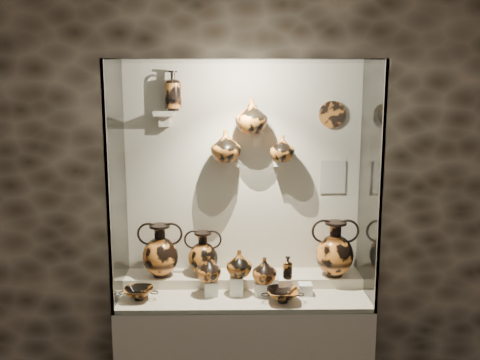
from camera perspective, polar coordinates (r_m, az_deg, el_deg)
name	(u,v)px	position (r m, az deg, el deg)	size (l,w,h in m)	color
wall_back	(243,175)	(3.88, 0.31, 0.54)	(5.00, 0.02, 3.20)	#2E271D
plinth	(244,350)	(3.96, 0.38, -17.65)	(1.70, 0.60, 0.80)	#C2B49C
front_tier	(244,294)	(3.79, 0.39, -12.09)	(1.68, 0.58, 0.03)	beige
rear_tier	(243,280)	(3.94, 0.34, -10.65)	(1.70, 0.25, 0.10)	beige
back_panel	(243,175)	(3.87, 0.31, 0.53)	(1.70, 0.03, 1.60)	#C2B49C
glass_front	(245,192)	(3.27, 0.52, -1.28)	(1.70, 0.01, 1.60)	white
glass_left	(117,183)	(3.64, -13.02, -0.35)	(0.01, 0.60, 1.60)	white
glass_right	(370,183)	(3.68, 13.70, -0.28)	(0.01, 0.60, 1.60)	white
glass_top	(244,61)	(3.50, 0.42, 12.57)	(1.70, 0.60, 0.01)	white
frame_post_left	(108,192)	(3.36, -13.94, -1.26)	(0.02, 0.02, 1.60)	gray
frame_post_right	(381,191)	(3.40, 14.81, -1.18)	(0.02, 0.02, 1.60)	gray
pedestal_a	(212,288)	(3.72, -3.05, -11.46)	(0.09, 0.09, 0.10)	silver
pedestal_b	(236,286)	(3.71, -0.38, -11.24)	(0.09, 0.09, 0.13)	silver
pedestal_c	(261,289)	(3.72, 2.29, -11.51)	(0.09, 0.09, 0.09)	silver
pedestal_d	(285,286)	(3.73, 4.80, -11.25)	(0.09, 0.09, 0.12)	silver
pedestal_e	(305,289)	(3.75, 6.97, -11.48)	(0.09, 0.09, 0.08)	silver
bracket_ul	(164,113)	(3.78, -8.10, 7.06)	(0.14, 0.12, 0.04)	#C2B49C
bracket_ca	(229,163)	(3.78, -1.19, 1.83)	(0.14, 0.12, 0.04)	#C2B49C
bracket_cb	(257,135)	(3.76, 1.86, 4.85)	(0.10, 0.12, 0.04)	#C2B49C
bracket_cc	(283,163)	(3.80, 4.56, 1.83)	(0.14, 0.12, 0.04)	#C2B49C
amphora_left	(160,250)	(3.85, -8.50, -7.43)	(0.31, 0.31, 0.38)	orange
amphora_mid	(203,253)	(3.86, -3.97, -7.80)	(0.26, 0.26, 0.32)	#AE5F1E
amphora_right	(335,249)	(3.88, 10.08, -7.21)	(0.32, 0.32, 0.40)	orange
jug_a	(209,268)	(3.67, -3.38, -9.40)	(0.17, 0.17, 0.18)	orange
jug_b	(239,263)	(3.67, -0.09, -8.88)	(0.17, 0.17, 0.18)	#AE5F1E
jug_c	(264,270)	(3.67, 2.62, -9.59)	(0.17, 0.17, 0.18)	orange
lekythos_small	(288,266)	(3.67, 5.10, -9.13)	(0.08, 0.08, 0.17)	#AE5F1E
kylix_left	(139,292)	(3.70, -10.77, -11.71)	(0.25, 0.21, 0.10)	#AE5F1E
kylix_right	(283,294)	(3.61, 4.58, -12.07)	(0.27, 0.23, 0.11)	orange
lekythos_tall	(173,88)	(3.75, -7.15, 9.70)	(0.12, 0.12, 0.31)	orange
ovoid_vase_a	(226,146)	(3.71, -1.54, 3.65)	(0.21, 0.21, 0.22)	#AE5F1E
ovoid_vase_b	(251,116)	(3.69, 1.23, 6.83)	(0.22, 0.22, 0.23)	#AE5F1E
ovoid_vase_c	(282,148)	(3.75, 4.53, 3.40)	(0.18, 0.18, 0.18)	#AE5F1E
wall_plate	(332,114)	(3.86, 9.81, 6.91)	(0.19, 0.19, 0.02)	#AC6021
info_placard	(333,177)	(3.92, 9.88, 0.33)	(0.18, 0.01, 0.24)	beige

